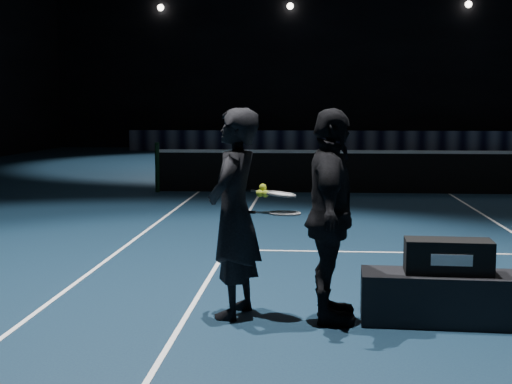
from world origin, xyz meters
TOP-DOWN VIEW (x-y plane):
  - floor at (0.00, 0.00)m, footprint 36.00×36.00m
  - wall_back at (0.00, 18.00)m, footprint 30.00×0.00m
  - court_lines at (0.00, 0.00)m, footprint 10.98×23.78m
  - net_post_left at (-6.40, 0.00)m, footprint 0.10×0.10m
  - net_mesh at (0.00, 0.00)m, footprint 12.80×0.02m
  - net_tape at (0.00, 0.00)m, footprint 12.80×0.03m
  - sponsor_backdrop at (0.00, 15.50)m, footprint 22.00×0.15m
  - fixtures_far at (0.00, 17.80)m, footprint 20.00×0.30m
  - player_bench at (-1.83, -9.42)m, footprint 1.48×0.56m
  - racket_bag at (-1.83, -9.42)m, footprint 0.75×0.35m
  - bag_signature at (-1.83, -9.58)m, footprint 0.34×0.02m
  - player_a at (-3.69, -9.33)m, footprint 0.59×0.76m
  - player_b at (-2.84, -9.45)m, footprint 0.46×1.09m
  - racket_lower at (-3.24, -9.39)m, footprint 0.70×0.31m
  - racket_upper at (-3.28, -9.35)m, footprint 0.69×0.27m
  - tennis_balls at (-3.43, -9.36)m, footprint 0.12×0.10m

SIDE VIEW (x-z plane):
  - floor at x=0.00m, z-range 0.00..0.00m
  - court_lines at x=0.00m, z-range 0.00..0.01m
  - player_bench at x=-1.83m, z-range 0.00..0.44m
  - net_mesh at x=0.00m, z-range 0.02..0.88m
  - sponsor_backdrop at x=0.00m, z-range 0.00..0.90m
  - net_post_left at x=-6.40m, z-range 0.00..1.10m
  - racket_bag at x=-1.83m, z-range 0.44..0.73m
  - bag_signature at x=-1.83m, z-range 0.54..0.63m
  - net_tape at x=0.00m, z-range 0.88..0.95m
  - player_a at x=-3.69m, z-range 0.00..1.85m
  - player_b at x=-2.84m, z-range 0.00..1.85m
  - racket_lower at x=-3.24m, z-range 0.92..0.95m
  - racket_upper at x=-3.28m, z-range 1.05..1.15m
  - tennis_balls at x=-3.43m, z-range 1.06..1.18m
  - wall_back at x=0.00m, z-range -10.00..20.00m
  - fixtures_far at x=0.00m, z-range 6.35..6.65m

